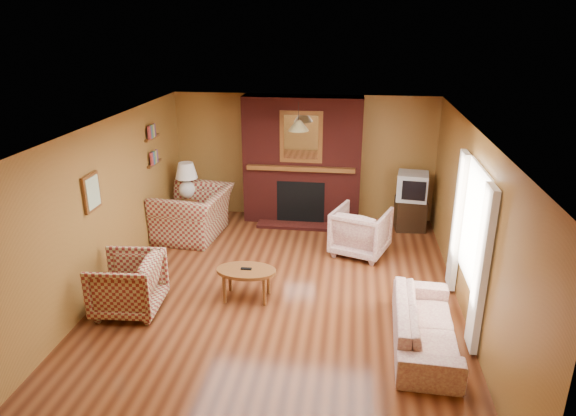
# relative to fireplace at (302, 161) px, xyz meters

# --- Properties ---
(floor) EXTENTS (6.50, 6.50, 0.00)m
(floor) POSITION_rel_fireplace_xyz_m (0.00, -2.98, -1.18)
(floor) COLOR #451E0E
(floor) RESTS_ON ground
(ceiling) EXTENTS (6.50, 6.50, 0.00)m
(ceiling) POSITION_rel_fireplace_xyz_m (0.00, -2.98, 1.22)
(ceiling) COLOR white
(ceiling) RESTS_ON wall_back
(wall_back) EXTENTS (6.50, 0.00, 6.50)m
(wall_back) POSITION_rel_fireplace_xyz_m (0.00, 0.27, 0.02)
(wall_back) COLOR olive
(wall_back) RESTS_ON floor
(wall_front) EXTENTS (6.50, 0.00, 6.50)m
(wall_front) POSITION_rel_fireplace_xyz_m (0.00, -6.23, 0.02)
(wall_front) COLOR olive
(wall_front) RESTS_ON floor
(wall_left) EXTENTS (0.00, 6.50, 6.50)m
(wall_left) POSITION_rel_fireplace_xyz_m (-2.50, -2.98, 0.02)
(wall_left) COLOR olive
(wall_left) RESTS_ON floor
(wall_right) EXTENTS (0.00, 6.50, 6.50)m
(wall_right) POSITION_rel_fireplace_xyz_m (2.50, -2.98, 0.02)
(wall_right) COLOR olive
(wall_right) RESTS_ON floor
(fireplace) EXTENTS (2.20, 0.82, 2.40)m
(fireplace) POSITION_rel_fireplace_xyz_m (0.00, 0.00, 0.00)
(fireplace) COLOR #48130F
(fireplace) RESTS_ON floor
(window_right) EXTENTS (0.10, 1.85, 2.00)m
(window_right) POSITION_rel_fireplace_xyz_m (2.45, -3.18, -0.06)
(window_right) COLOR beige
(window_right) RESTS_ON wall_right
(bookshelf) EXTENTS (0.09, 0.55, 0.71)m
(bookshelf) POSITION_rel_fireplace_xyz_m (-2.44, -1.08, 0.48)
(bookshelf) COLOR brown
(bookshelf) RESTS_ON wall_left
(botanical_print) EXTENTS (0.05, 0.40, 0.50)m
(botanical_print) POSITION_rel_fireplace_xyz_m (-2.47, -3.28, 0.37)
(botanical_print) COLOR brown
(botanical_print) RESTS_ON wall_left
(pendant_light) EXTENTS (0.36, 0.36, 0.48)m
(pendant_light) POSITION_rel_fireplace_xyz_m (0.00, -0.68, 0.82)
(pendant_light) COLOR black
(pendant_light) RESTS_ON ceiling
(plaid_loveseat) EXTENTS (1.28, 1.44, 0.87)m
(plaid_loveseat) POSITION_rel_fireplace_xyz_m (-1.85, -1.03, -0.75)
(plaid_loveseat) COLOR maroon
(plaid_loveseat) RESTS_ON floor
(plaid_armchair) EXTENTS (0.92, 0.90, 0.79)m
(plaid_armchair) POSITION_rel_fireplace_xyz_m (-1.95, -3.62, -0.79)
(plaid_armchair) COLOR maroon
(plaid_armchair) RESTS_ON floor
(floral_sofa) EXTENTS (0.79, 1.86, 0.53)m
(floral_sofa) POSITION_rel_fireplace_xyz_m (1.90, -3.89, -0.91)
(floral_sofa) COLOR beige
(floral_sofa) RESTS_ON floor
(floral_armchair) EXTENTS (1.09, 1.10, 0.79)m
(floral_armchair) POSITION_rel_fireplace_xyz_m (1.13, -1.39, -0.79)
(floral_armchair) COLOR beige
(floral_armchair) RESTS_ON floor
(coffee_table) EXTENTS (0.84, 0.52, 0.47)m
(coffee_table) POSITION_rel_fireplace_xyz_m (-0.45, -3.09, -0.79)
(coffee_table) COLOR brown
(coffee_table) RESTS_ON floor
(side_table) EXTENTS (0.42, 0.42, 0.54)m
(side_table) POSITION_rel_fireplace_xyz_m (-2.10, -0.53, -0.91)
(side_table) COLOR brown
(side_table) RESTS_ON floor
(table_lamp) EXTENTS (0.41, 0.41, 0.68)m
(table_lamp) POSITION_rel_fireplace_xyz_m (-2.10, -0.53, -0.26)
(table_lamp) COLOR silver
(table_lamp) RESTS_ON side_table
(tv_stand) EXTENTS (0.57, 0.52, 0.59)m
(tv_stand) POSITION_rel_fireplace_xyz_m (2.05, -0.18, -0.89)
(tv_stand) COLOR black
(tv_stand) RESTS_ON floor
(crt_tv) EXTENTS (0.60, 0.59, 0.50)m
(crt_tv) POSITION_rel_fireplace_xyz_m (2.05, -0.19, -0.35)
(crt_tv) COLOR #B0B4B9
(crt_tv) RESTS_ON tv_stand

